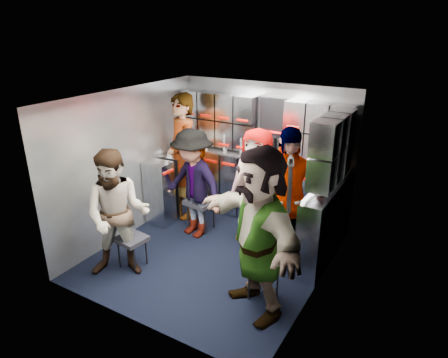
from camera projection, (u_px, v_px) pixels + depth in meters
The scene contains 29 objects.
floor at pixel (214, 254), 5.35m from camera, with size 3.00×3.00×0.00m, color black.
wall_back at pixel (264, 151), 6.17m from camera, with size 2.80×0.04×2.10m, color gray.
wall_left at pixel (129, 163), 5.63m from camera, with size 0.04×3.00×2.10m, color gray.
wall_right at pixel (323, 207), 4.31m from camera, with size 0.04×3.00×2.10m, color gray.
ceiling at pixel (212, 97), 4.58m from camera, with size 2.80×3.00×0.02m, color silver.
cart_bank_back at pixel (257, 188), 6.21m from camera, with size 2.68×0.38×0.99m, color #90959F.
cart_bank_left at pixel (167, 189), 6.18m from camera, with size 0.38×0.76×0.99m, color #90959F.
counter at pixel (258, 157), 6.02m from camera, with size 2.68×0.42×0.03m, color #BBBDC2.
locker_bank_back at pixel (261, 125), 5.89m from camera, with size 2.68×0.28×0.82m, color #90959F.
locker_bank_right at pixel (332, 149), 4.78m from camera, with size 0.28×1.00×0.82m, color #90959F.
right_cabinet at pixel (322, 226), 5.07m from camera, with size 0.28×1.20×1.00m, color #90959F.
coffee_niche at pixel (274, 127), 5.86m from camera, with size 0.46×0.16×0.84m, color black, non-canonical shape.
red_latch_strip at pixel (252, 169), 5.91m from camera, with size 2.60×0.02×0.03m, color #AC0C03.
jump_seat_near_left at pixel (131, 240), 4.99m from camera, with size 0.38×0.37×0.41m.
jump_seat_mid_left at pixel (201, 203), 5.88m from camera, with size 0.44×0.42×0.47m.
jump_seat_center at pixel (261, 209), 5.78m from camera, with size 0.39×0.38×0.43m.
jump_seat_mid_right at pixel (288, 232), 5.11m from camera, with size 0.42×0.40×0.45m.
jump_seat_near_right at pixel (264, 271), 4.39m from camera, with size 0.36×0.34×0.40m.
attendant_standing at pixel (182, 157), 6.13m from camera, with size 0.71×0.47×1.95m, color black.
attendant_arc_a at pixel (118, 215), 4.68m from camera, with size 0.78×0.60×1.60m, color black.
attendant_arc_b at pixel (193, 184), 5.60m from camera, with size 1.02×0.59×1.58m, color black.
attendant_arc_c at pixel (256, 186), 5.48m from camera, with size 0.79×0.52×1.62m, color black.
attendant_arc_d at pixel (285, 201), 4.78m from camera, with size 1.07×0.45×1.83m, color black.
attendant_arc_e at pixel (258, 233), 4.04m from camera, with size 1.71×0.54×1.84m, color black.
bottle_left at pixel (242, 146), 6.04m from camera, with size 0.07×0.07×0.26m, color white.
bottle_mid at pixel (225, 142), 6.18m from camera, with size 0.07×0.07×0.28m, color white.
bottle_right at pixel (333, 161), 5.39m from camera, with size 0.06×0.06×0.27m, color white.
cup_left at pixel (205, 145), 6.38m from camera, with size 0.09×0.09×0.09m, color #C4B28A.
cup_right at pixel (297, 160), 5.64m from camera, with size 0.08×0.08×0.11m, color #C4B28A.
Camera 1 is at (2.44, -3.91, 2.91)m, focal length 32.00 mm.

